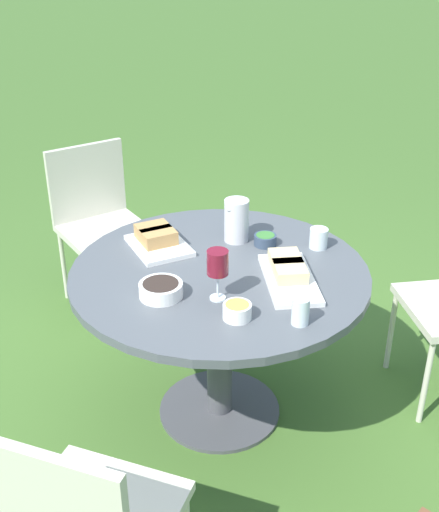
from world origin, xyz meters
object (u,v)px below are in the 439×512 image
Objects in this scene: chair_far_back at (98,214)px; water_pitcher at (236,220)px; wine_glass at (218,264)px; dining_table at (219,295)px.

water_pitcher is (0.05, 1.05, 0.30)m from chair_far_back.
wine_glass reaches higher than chair_far_back.
wine_glass is at bearing 70.60° from chair_far_back.
water_pitcher is 0.49m from wine_glass.
chair_far_back is (-0.29, -1.17, -0.09)m from dining_table.
chair_far_back is 1.43m from wine_glass.
chair_far_back is at bearing -92.72° from water_pitcher.
chair_far_back is 4.51× the size of wine_glass.
dining_table is 0.35m from wine_glass.
chair_far_back is at bearing -109.40° from wine_glass.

